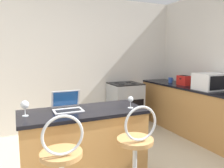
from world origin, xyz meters
TOP-DOWN VIEW (x-y plane):
  - wall_back at (0.00, 2.71)m, footprint 12.00×0.06m
  - breakfast_bar at (-0.30, 0.64)m, footprint 1.32×0.59m
  - counter_right at (2.03, 1.09)m, footprint 0.61×3.21m
  - bar_stool_far at (0.04, 0.11)m, footprint 0.40×0.40m
  - laptop at (-0.45, 0.73)m, footprint 0.30×0.25m
  - microwave at (2.04, 1.07)m, footprint 0.50×0.38m
  - toaster at (2.01, 1.66)m, footprint 0.18×0.25m
  - stove_range at (1.11, 2.37)m, footprint 0.61×0.59m
  - mug_red at (2.24, 2.02)m, footprint 0.09×0.07m
  - wine_glass_tall at (0.21, 0.53)m, footprint 0.06×0.06m
  - mug_blue at (2.02, 2.07)m, footprint 0.10×0.08m
  - wine_glass_short at (-0.87, 0.67)m, footprint 0.08×0.08m

SIDE VIEW (x-z plane):
  - stove_range at x=1.11m, z-range 0.00..0.89m
  - counter_right at x=2.03m, z-range 0.00..0.89m
  - breakfast_bar at x=-0.30m, z-range 0.00..0.89m
  - bar_stool_far at x=0.04m, z-range -0.03..1.02m
  - mug_red at x=2.24m, z-range 0.89..0.99m
  - mug_blue at x=2.02m, z-range 0.89..0.99m
  - laptop at x=-0.45m, z-range 0.84..1.05m
  - toaster at x=2.01m, z-range 0.89..1.08m
  - wine_glass_tall at x=0.21m, z-range 0.92..1.05m
  - wine_glass_short at x=-0.87m, z-range 0.92..1.07m
  - microwave at x=2.04m, z-range 0.89..1.17m
  - wall_back at x=0.00m, z-range 0.00..2.60m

